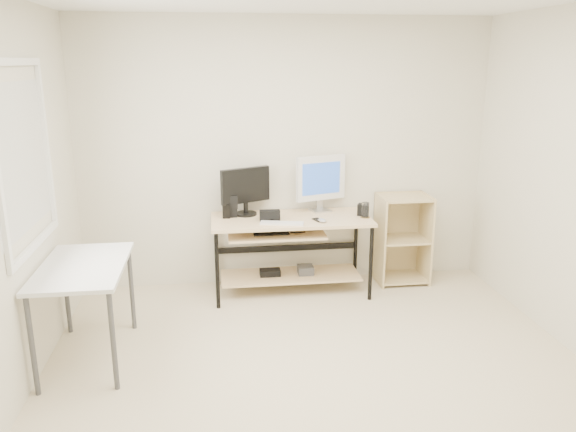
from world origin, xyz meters
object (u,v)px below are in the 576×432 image
at_px(shelf_unit, 401,238).
at_px(white_imac, 321,180).
at_px(desk, 288,239).
at_px(black_monitor, 245,188).
at_px(side_table, 83,275).
at_px(audio_controller, 226,211).

height_order(shelf_unit, white_imac, white_imac).
relative_size(desk, black_monitor, 3.16).
bearing_deg(shelf_unit, white_imac, 177.30).
xyz_separation_m(desk, white_imac, (0.34, 0.20, 0.53)).
distance_m(desk, white_imac, 0.66).
bearing_deg(side_table, shelf_unit, 23.33).
bearing_deg(desk, white_imac, 30.08).
xyz_separation_m(desk, black_monitor, (-0.39, 0.16, 0.47)).
bearing_deg(shelf_unit, desk, -172.23).
distance_m(desk, side_table, 1.97).
bearing_deg(side_table, desk, 32.65).
bearing_deg(desk, audio_controller, 173.66).
bearing_deg(white_imac, audio_controller, 170.35).
relative_size(shelf_unit, audio_controller, 6.52).
xyz_separation_m(white_imac, audio_controller, (-0.93, -0.14, -0.25)).
distance_m(shelf_unit, black_monitor, 1.66).
bearing_deg(audio_controller, desk, -2.93).
xyz_separation_m(side_table, audio_controller, (1.07, 1.12, 0.15)).
bearing_deg(black_monitor, shelf_unit, -24.64).
bearing_deg(white_imac, shelf_unit, -20.66).
relative_size(side_table, black_monitor, 2.11).
height_order(desk, shelf_unit, shelf_unit).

